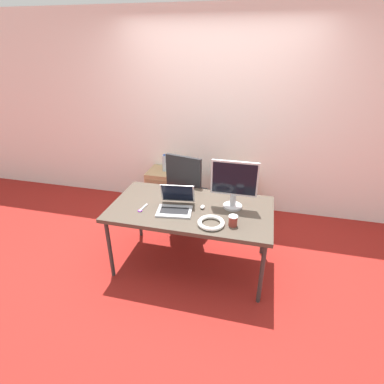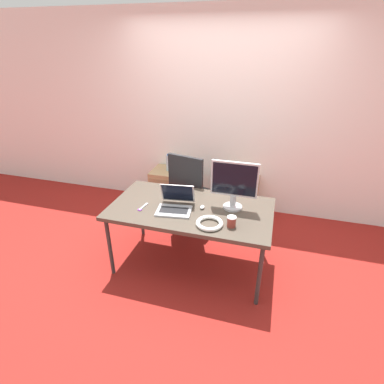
{
  "view_description": "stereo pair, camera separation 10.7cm",
  "coord_description": "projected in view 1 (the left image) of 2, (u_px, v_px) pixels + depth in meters",
  "views": [
    {
      "loc": [
        0.63,
        -2.52,
        2.2
      ],
      "look_at": [
        0.0,
        0.04,
        0.86
      ],
      "focal_mm": 28.0,
      "sensor_mm": 36.0,
      "label": 1
    },
    {
      "loc": [
        0.74,
        -2.49,
        2.2
      ],
      "look_at": [
        0.0,
        0.04,
        0.86
      ],
      "focal_mm": 28.0,
      "sensor_mm": 36.0,
      "label": 2
    }
  ],
  "objects": [
    {
      "name": "ground_plane",
      "position": [
        191.0,
        263.0,
        3.31
      ],
      "size": [
        14.0,
        14.0,
        0.0
      ],
      "primitive_type": "plane",
      "color": "maroon"
    },
    {
      "name": "wall_back",
      "position": [
        217.0,
        117.0,
        3.96
      ],
      "size": [
        10.0,
        0.05,
        2.6
      ],
      "color": "white",
      "rests_on": "ground_plane"
    },
    {
      "name": "desk",
      "position": [
        191.0,
        211.0,
        3.01
      ],
      "size": [
        1.61,
        0.87,
        0.71
      ],
      "color": "#473D33",
      "rests_on": "ground_plane"
    },
    {
      "name": "office_chair",
      "position": [
        191.0,
        201.0,
        3.8
      ],
      "size": [
        0.57,
        0.61,
        1.04
      ],
      "color": "#232326",
      "rests_on": "ground_plane"
    },
    {
      "name": "cabinet_left",
      "position": [
        166.0,
        188.0,
        4.35
      ],
      "size": [
        0.47,
        0.42,
        0.55
      ],
      "color": "tan",
      "rests_on": "ground_plane"
    },
    {
      "name": "cabinet_right",
      "position": [
        236.0,
        196.0,
        4.13
      ],
      "size": [
        0.47,
        0.42,
        0.55
      ],
      "color": "tan",
      "rests_on": "ground_plane"
    },
    {
      "name": "water_bottle",
      "position": [
        165.0,
        163.0,
        4.18
      ],
      "size": [
        0.06,
        0.06,
        0.25
      ],
      "color": "silver",
      "rests_on": "cabinet_left"
    },
    {
      "name": "laptop_center",
      "position": [
        176.0,
        205.0,
        2.93
      ],
      "size": [
        0.36,
        0.37,
        0.24
      ],
      "color": "#ADADB2",
      "rests_on": "desk"
    },
    {
      "name": "monitor",
      "position": [
        234.0,
        183.0,
        2.88
      ],
      "size": [
        0.45,
        0.19,
        0.49
      ],
      "color": "#B7B7BC",
      "rests_on": "desk"
    },
    {
      "name": "mouse",
      "position": [
        203.0,
        207.0,
        2.96
      ],
      "size": [
        0.04,
        0.07,
        0.03
      ],
      "color": "silver",
      "rests_on": "desk"
    },
    {
      "name": "coffee_cup_white",
      "position": [
        177.0,
        191.0,
        3.19
      ],
      "size": [
        0.07,
        0.07,
        0.1
      ],
      "color": "white",
      "rests_on": "desk"
    },
    {
      "name": "coffee_cup_brown",
      "position": [
        233.0,
        221.0,
        2.67
      ],
      "size": [
        0.08,
        0.08,
        0.1
      ],
      "color": "maroon",
      "rests_on": "desk"
    },
    {
      "name": "cable_coil",
      "position": [
        211.0,
        223.0,
        2.7
      ],
      "size": [
        0.25,
        0.25,
        0.04
      ],
      "color": "white",
      "rests_on": "desk"
    },
    {
      "name": "scissors",
      "position": [
        142.0,
        209.0,
        2.96
      ],
      "size": [
        0.05,
        0.17,
        0.01
      ],
      "color": "#B2B2B7",
      "rests_on": "desk"
    }
  ]
}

